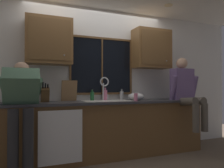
% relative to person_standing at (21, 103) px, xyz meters
% --- Properties ---
extents(back_wall, '(5.94, 0.12, 2.55)m').
position_rel_person_standing_xyz_m(back_wall, '(1.24, 0.65, 0.33)').
color(back_wall, silver).
rests_on(back_wall, floor).
extents(ceiling_downlight_right, '(0.14, 0.14, 0.01)m').
position_rel_person_standing_xyz_m(ceiling_downlight_right, '(2.31, -0.01, 1.60)').
color(ceiling_downlight_right, '#FFEAB2').
extents(window_glass, '(1.10, 0.02, 0.95)m').
position_rel_person_standing_xyz_m(window_glass, '(1.31, 0.58, 0.58)').
color(window_glass, black).
extents(window_frame_top, '(1.17, 0.02, 0.04)m').
position_rel_person_standing_xyz_m(window_frame_top, '(1.31, 0.57, 1.08)').
color(window_frame_top, brown).
extents(window_frame_bottom, '(1.17, 0.02, 0.04)m').
position_rel_person_standing_xyz_m(window_frame_bottom, '(1.31, 0.57, 0.09)').
color(window_frame_bottom, brown).
extents(window_frame_left, '(0.04, 0.02, 0.95)m').
position_rel_person_standing_xyz_m(window_frame_left, '(0.75, 0.57, 0.58)').
color(window_frame_left, brown).
extents(window_frame_right, '(0.03, 0.02, 0.95)m').
position_rel_person_standing_xyz_m(window_frame_right, '(1.88, 0.57, 0.58)').
color(window_frame_right, brown).
extents(window_mullion_center, '(0.02, 0.02, 0.95)m').
position_rel_person_standing_xyz_m(window_mullion_center, '(1.31, 0.57, 0.58)').
color(window_mullion_center, brown).
extents(lower_cabinet_run, '(3.54, 0.58, 0.88)m').
position_rel_person_standing_xyz_m(lower_cabinet_run, '(1.24, 0.30, -0.50)').
color(lower_cabinet_run, brown).
rests_on(lower_cabinet_run, floor).
extents(countertop, '(3.60, 0.62, 0.04)m').
position_rel_person_standing_xyz_m(countertop, '(1.24, 0.28, -0.04)').
color(countertop, '#38383D').
rests_on(countertop, lower_cabinet_run).
extents(dishwasher_front, '(0.60, 0.02, 0.74)m').
position_rel_person_standing_xyz_m(dishwasher_front, '(0.51, -0.02, -0.48)').
color(dishwasher_front, white).
extents(upper_cabinet_left, '(0.70, 0.36, 0.72)m').
position_rel_person_standing_xyz_m(upper_cabinet_left, '(0.38, 0.42, 0.92)').
color(upper_cabinet_left, brown).
extents(upper_cabinet_right, '(0.70, 0.36, 0.72)m').
position_rel_person_standing_xyz_m(upper_cabinet_right, '(2.24, 0.42, 0.92)').
color(upper_cabinet_right, brown).
extents(sink, '(0.80, 0.46, 0.21)m').
position_rel_person_standing_xyz_m(sink, '(1.31, 0.29, -0.12)').
color(sink, white).
rests_on(sink, lower_cabinet_run).
extents(faucet, '(0.18, 0.09, 0.40)m').
position_rel_person_standing_xyz_m(faucet, '(1.32, 0.47, 0.23)').
color(faucet, silver).
rests_on(faucet, countertop).
extents(person_standing, '(0.53, 0.71, 1.51)m').
position_rel_person_standing_xyz_m(person_standing, '(0.00, 0.00, 0.00)').
color(person_standing, '#262628').
rests_on(person_standing, floor).
extents(person_sitting_on_counter, '(0.54, 0.60, 1.26)m').
position_rel_person_standing_xyz_m(person_sitting_on_counter, '(2.69, 0.02, 0.16)').
color(person_sitting_on_counter, '#595147').
rests_on(person_sitting_on_counter, countertop).
extents(knife_block, '(0.12, 0.18, 0.32)m').
position_rel_person_standing_xyz_m(knife_block, '(0.33, 0.38, 0.09)').
color(knife_block, brown).
rests_on(knife_block, countertop).
extents(cutting_board, '(0.25, 0.09, 0.34)m').
position_rel_person_standing_xyz_m(cutting_board, '(0.72, 0.50, 0.15)').
color(cutting_board, '#997047').
rests_on(cutting_board, countertop).
extents(mixing_bowl, '(0.27, 0.27, 0.14)m').
position_rel_person_standing_xyz_m(mixing_bowl, '(1.84, 0.28, 0.04)').
color(mixing_bowl, silver).
rests_on(mixing_bowl, countertop).
extents(soap_dispenser, '(0.06, 0.07, 0.18)m').
position_rel_person_standing_xyz_m(soap_dispenser, '(1.73, 0.09, 0.05)').
color(soap_dispenser, pink).
rests_on(soap_dispenser, countertop).
extents(bottle_green_glass, '(0.07, 0.07, 0.19)m').
position_rel_person_standing_xyz_m(bottle_green_glass, '(1.10, 0.46, 0.06)').
color(bottle_green_glass, '#1E592D').
rests_on(bottle_green_glass, countertop).
extents(bottle_tall_clear, '(0.07, 0.07, 0.23)m').
position_rel_person_standing_xyz_m(bottle_tall_clear, '(1.35, 0.51, 0.07)').
color(bottle_tall_clear, pink).
rests_on(bottle_tall_clear, countertop).
extents(bottle_amber_small, '(0.06, 0.06, 0.20)m').
position_rel_person_standing_xyz_m(bottle_amber_small, '(1.67, 0.52, 0.06)').
color(bottle_amber_small, '#B7B7BC').
rests_on(bottle_amber_small, countertop).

